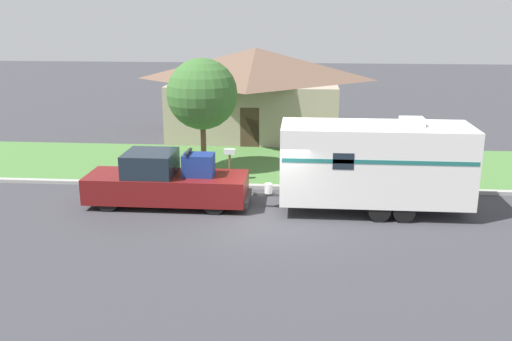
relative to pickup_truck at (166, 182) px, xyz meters
The scene contains 8 objects.
ground_plane 4.29m from the pickup_truck, 19.88° to the right, with size 120.00×120.00×0.00m, color #38383D.
curb_strip 4.65m from the pickup_truck, 30.45° to the left, with size 80.00×0.30×0.14m.
lawn_strip 7.21m from the pickup_truck, 56.52° to the left, with size 80.00×7.00×0.03m.
house_across_street 13.58m from the pickup_truck, 80.59° to the left, with size 9.85×8.56×4.88m.
pickup_truck is the anchor object (origin of this frame).
travel_trailer 7.56m from the pickup_truck, ahead, with size 7.56×2.46×3.41m.
mailbox 3.78m from the pickup_truck, 59.10° to the left, with size 0.48×0.20×1.38m.
tree_in_yard 5.33m from the pickup_truck, 82.61° to the left, with size 3.07×3.07×4.99m.
Camera 1 is at (0.99, -18.15, 6.96)m, focal length 40.00 mm.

